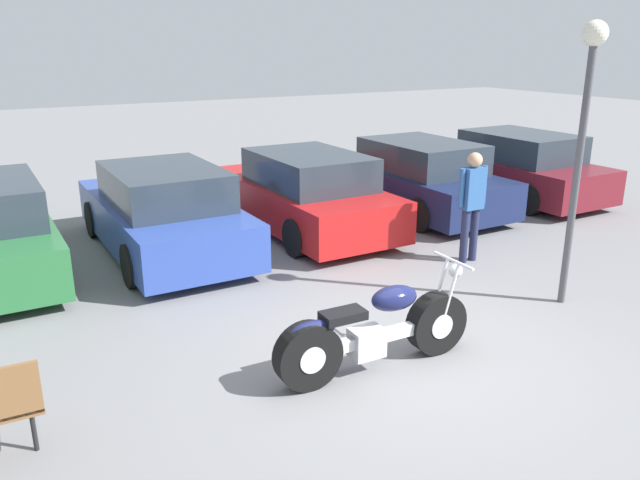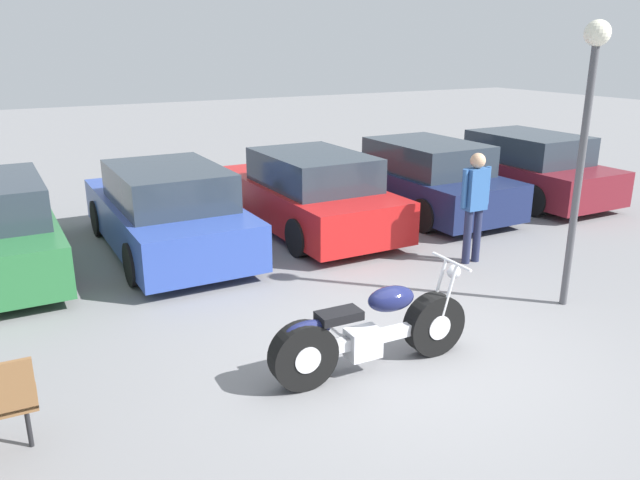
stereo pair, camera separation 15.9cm
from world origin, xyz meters
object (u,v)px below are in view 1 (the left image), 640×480
(motorcycle, at_px, (373,332))
(person_standing, at_px, (472,198))
(parked_car_red, at_px, (304,193))
(parked_car_maroon, at_px, (513,167))
(parked_car_blue, at_px, (163,212))
(lamp_post, at_px, (585,109))
(parked_car_navy, at_px, (415,178))

(motorcycle, relative_size, person_standing, 1.33)
(person_standing, bearing_deg, parked_car_red, 116.05)
(motorcycle, height_order, parked_car_red, parked_car_red)
(motorcycle, bearing_deg, parked_car_red, 69.49)
(motorcycle, relative_size, parked_car_maroon, 0.52)
(motorcycle, relative_size, parked_car_blue, 0.52)
(parked_car_red, bearing_deg, parked_car_maroon, -0.74)
(lamp_post, relative_size, person_standing, 2.06)
(parked_car_blue, distance_m, lamp_post, 6.23)
(parked_car_maroon, bearing_deg, parked_car_blue, 179.59)
(parked_car_red, bearing_deg, parked_car_blue, -179.73)
(motorcycle, distance_m, parked_car_blue, 4.83)
(person_standing, bearing_deg, parked_car_maroon, 36.07)
(parked_car_red, relative_size, parked_car_navy, 1.00)
(parked_car_blue, relative_size, person_standing, 2.56)
(parked_car_blue, height_order, person_standing, person_standing)
(parked_car_navy, height_order, person_standing, person_standing)
(parked_car_maroon, bearing_deg, person_standing, -143.93)
(parked_car_maroon, bearing_deg, parked_car_navy, 176.69)
(motorcycle, distance_m, parked_car_navy, 6.50)
(motorcycle, xyz_separation_m, parked_car_navy, (4.32, 4.86, 0.23))
(parked_car_maroon, xyz_separation_m, person_standing, (-3.71, -2.70, 0.35))
(parked_car_red, distance_m, person_standing, 3.10)
(parked_car_blue, distance_m, person_standing, 4.77)
(parked_car_navy, bearing_deg, person_standing, -112.47)
(parked_car_blue, height_order, parked_car_maroon, same)
(motorcycle, relative_size, parked_car_red, 0.52)
(parked_car_navy, bearing_deg, parked_car_blue, -178.95)
(parked_car_red, xyz_separation_m, person_standing, (1.35, -2.77, 0.35))
(parked_car_red, height_order, person_standing, person_standing)
(motorcycle, xyz_separation_m, lamp_post, (3.11, 0.22, 2.04))
(parked_car_red, bearing_deg, motorcycle, -110.51)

